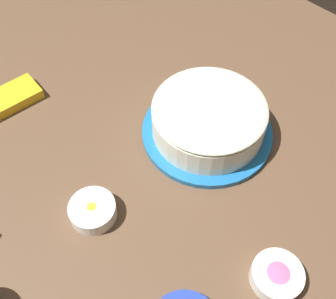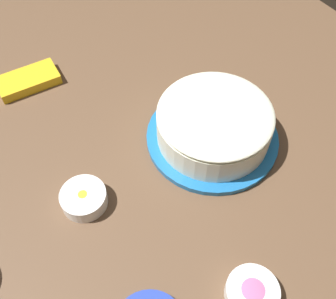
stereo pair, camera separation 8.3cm
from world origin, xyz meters
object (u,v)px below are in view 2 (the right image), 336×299
sprinkle_bowl_yellow (85,199)px  candy_box_lower (28,80)px  sprinkle_bowl_pink (252,292)px  frosted_cake (214,125)px

sprinkle_bowl_yellow → candy_box_lower: 0.38m
sprinkle_bowl_pink → sprinkle_bowl_yellow: 0.36m
frosted_cake → sprinkle_bowl_yellow: (0.31, -0.01, -0.03)m
frosted_cake → sprinkle_bowl_pink: (0.16, 0.31, -0.03)m
candy_box_lower → sprinkle_bowl_pink: bearing=104.1°
sprinkle_bowl_pink → candy_box_lower: size_ratio=0.62×
sprinkle_bowl_pink → sprinkle_bowl_yellow: bearing=-64.4°
frosted_cake → sprinkle_bowl_pink: size_ratio=3.20×
candy_box_lower → sprinkle_bowl_yellow: bearing=89.1°
frosted_cake → sprinkle_bowl_pink: bearing=63.2°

